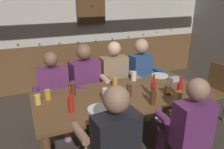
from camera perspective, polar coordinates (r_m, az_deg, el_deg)
The scene contains 28 objects.
back_wall_upper at distance 4.64m, azimuth -10.18°, elevation 18.22°, with size 5.99×0.12×1.68m, color beige.
back_wall_wainscot at distance 4.86m, azimuth -9.23°, elevation 2.64°, with size 5.99×0.12×0.94m, color brown.
dining_table at distance 2.74m, azimuth 2.43°, elevation -6.86°, with size 2.05×0.94×0.77m.
person_0 at distance 3.18m, azimuth -14.52°, elevation -3.97°, with size 0.57×0.53×1.18m.
person_1 at distance 3.27m, azimuth -6.35°, elevation -2.01°, with size 0.59×0.59×1.24m.
person_2 at distance 3.40m, azimuth 1.01°, elevation -1.23°, with size 0.55×0.54×1.24m.
person_3 at distance 3.60m, azimuth 7.89°, elevation 0.07°, with size 0.53×0.54×1.24m.
person_4 at distance 2.04m, azimuth 0.03°, elevation -16.89°, with size 0.56×0.53×1.25m.
person_5 at distance 2.45m, azimuth 18.53°, elevation -11.99°, with size 0.52×0.52×1.19m.
chair_empty_near_left at distance 3.85m, azimuth 24.22°, elevation -3.67°, with size 0.48×0.48×0.88m.
table_candle at distance 2.54m, azimuth 0.40°, elevation -5.71°, with size 0.04×0.04×0.08m, color #F9E08C.
condiment_caddy at distance 3.20m, azimuth 15.74°, elevation -1.12°, with size 0.14×0.10×0.05m, color #B2B7BC.
plate_0 at distance 3.34m, azimuth 12.08°, elevation -0.25°, with size 0.24×0.24×0.01m, color white.
plate_1 at distance 2.36m, azimuth -3.31°, elevation -8.77°, with size 0.24×0.24×0.01m, color white.
bottle_0 at distance 2.63m, azimuth 10.43°, elevation -3.54°, with size 0.06×0.06×0.28m.
bottle_1 at distance 2.73m, azimuth 16.87°, elevation -3.43°, with size 0.07×0.07×0.25m.
bottle_2 at distance 2.32m, azimuth -10.39°, elevation -7.17°, with size 0.06×0.06×0.27m.
bottle_3 at distance 2.47m, azimuth 10.43°, elevation -5.69°, with size 0.06×0.06×0.22m.
pint_glass_0 at distance 3.10m, azimuth 5.55°, elevation -0.36°, with size 0.08×0.08×0.13m, color white.
pint_glass_1 at distance 2.50m, azimuth -1.77°, elevation -5.21°, with size 0.06×0.06×0.16m, color white.
pint_glass_2 at distance 2.69m, azimuth -9.83°, elevation -3.65°, with size 0.06×0.06×0.15m, color #4C2D19.
pint_glass_3 at distance 2.62m, azimuth 16.56°, elevation -5.34°, with size 0.08×0.08×0.11m, color #E5C64C.
pint_glass_4 at distance 2.58m, azimuth -18.35°, elevation -6.05°, with size 0.07×0.07×0.11m, color #E5C64C.
pint_glass_5 at distance 2.66m, azimuth -16.01°, elevation -4.95°, with size 0.08×0.08×0.11m, color gold.
pint_glass_6 at distance 2.76m, azimuth 13.98°, elevation -3.75°, with size 0.08×0.08×0.11m, color #4C2D19.
pint_glass_7 at distance 2.63m, azimuth 4.37°, elevation -4.00°, with size 0.06×0.06×0.15m, color #4C2D19.
pint_glass_8 at distance 2.87m, azimuth 0.76°, elevation -2.02°, with size 0.07×0.07×0.13m, color gold.
wall_dart_cabinet at distance 4.61m, azimuth -5.43°, elevation 17.01°, with size 0.56×0.15×0.70m.
Camera 1 is at (-1.05, -2.01, 1.93)m, focal length 35.97 mm.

